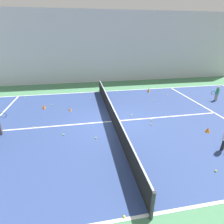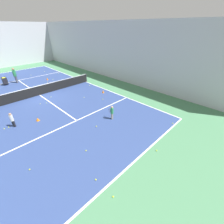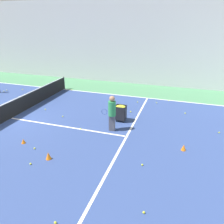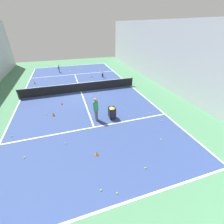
# 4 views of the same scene
# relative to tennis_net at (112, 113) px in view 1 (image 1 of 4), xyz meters

# --- Properties ---
(ground_plane) EXTENTS (34.13, 34.13, 0.00)m
(ground_plane) POSITION_rel_tennis_net_xyz_m (0.00, 0.00, -0.50)
(ground_plane) COLOR #477F56
(court_playing_area) EXTENTS (11.22, 23.47, 0.00)m
(court_playing_area) POSITION_rel_tennis_net_xyz_m (0.00, 0.00, -0.50)
(court_playing_area) COLOR navy
(court_playing_area) RESTS_ON ground
(line_sideline_left) EXTENTS (0.10, 23.47, 0.00)m
(line_sideline_left) POSITION_rel_tennis_net_xyz_m (-5.61, 0.00, -0.50)
(line_sideline_left) COLOR white
(line_sideline_left) RESTS_ON ground
(line_sideline_right) EXTENTS (0.10, 23.47, 0.00)m
(line_sideline_right) POSITION_rel_tennis_net_xyz_m (5.61, 0.00, -0.50)
(line_sideline_right) COLOR white
(line_sideline_right) RESTS_ON ground
(line_service_near) EXTENTS (11.22, 0.10, 0.00)m
(line_service_near) POSITION_rel_tennis_net_xyz_m (0.00, -6.46, -0.50)
(line_service_near) COLOR white
(line_service_near) RESTS_ON ground
(line_centre_service) EXTENTS (0.10, 12.91, 0.00)m
(line_centre_service) POSITION_rel_tennis_net_xyz_m (0.00, 0.00, -0.50)
(line_centre_service) COLOR white
(line_centre_service) RESTS_ON ground
(hall_enclosure_right) EXTENTS (0.15, 30.43, 6.47)m
(hall_enclosure_right) POSITION_rel_tennis_net_xyz_m (9.01, 0.00, 2.74)
(hall_enclosure_right) COLOR silver
(hall_enclosure_right) RESTS_ON ground
(tennis_net) EXTENTS (11.52, 0.10, 0.97)m
(tennis_net) POSITION_rel_tennis_net_xyz_m (0.00, 0.00, 0.00)
(tennis_net) COLOR #2D2D33
(tennis_net) RESTS_ON ground
(player_near_baseline) EXTENTS (0.27, 0.56, 1.06)m
(player_near_baseline) POSITION_rel_tennis_net_xyz_m (1.98, -8.09, 0.11)
(player_near_baseline) COLOR gray
(player_near_baseline) RESTS_ON ground
(training_cone_0) EXTENTS (0.24, 0.24, 0.24)m
(training_cone_0) POSITION_rel_tennis_net_xyz_m (-1.98, -4.48, -0.38)
(training_cone_0) COLOR orange
(training_cone_0) RESTS_ON ground
(training_cone_2) EXTENTS (0.18, 0.18, 0.21)m
(training_cone_2) POSITION_rel_tennis_net_xyz_m (1.96, 2.35, -0.40)
(training_cone_2) COLOR orange
(training_cone_2) RESTS_ON ground
(training_cone_3) EXTENTS (0.22, 0.22, 0.31)m
(training_cone_3) POSITION_rel_tennis_net_xyz_m (4.81, -4.00, -0.34)
(training_cone_3) COLOR orange
(training_cone_3) RESTS_ON ground
(training_cone_4) EXTENTS (0.22, 0.22, 0.30)m
(training_cone_4) POSITION_rel_tennis_net_xyz_m (2.63, 4.05, -0.35)
(training_cone_4) COLOR orange
(training_cone_4) RESTS_ON ground
(tennis_ball_0) EXTENTS (0.07, 0.07, 0.07)m
(tennis_ball_0) POSITION_rel_tennis_net_xyz_m (5.08, -1.39, -0.46)
(tennis_ball_0) COLOR yellow
(tennis_ball_0) RESTS_ON ground
(tennis_ball_1) EXTENTS (0.07, 0.07, 0.07)m
(tennis_ball_1) POSITION_rel_tennis_net_xyz_m (4.10, 0.91, -0.46)
(tennis_ball_1) COLOR yellow
(tennis_ball_1) RESTS_ON ground
(tennis_ball_3) EXTENTS (0.07, 0.07, 0.07)m
(tennis_ball_3) POSITION_rel_tennis_net_xyz_m (0.54, -1.29, -0.46)
(tennis_ball_3) COLOR yellow
(tennis_ball_3) RESTS_ON ground
(tennis_ball_4) EXTENTS (0.07, 0.07, 0.07)m
(tennis_ball_4) POSITION_rel_tennis_net_xyz_m (2.21, 3.10, -0.46)
(tennis_ball_4) COLOR yellow
(tennis_ball_4) RESTS_ON ground
(tennis_ball_11) EXTENTS (0.07, 0.07, 0.07)m
(tennis_ball_11) POSITION_rel_tennis_net_xyz_m (-5.55, 0.68, -0.46)
(tennis_ball_11) COLOR yellow
(tennis_ball_11) RESTS_ON ground
(tennis_ball_12) EXTENTS (0.07, 0.07, 0.07)m
(tennis_ball_12) POSITION_rel_tennis_net_xyz_m (-1.00, 2.56, -0.46)
(tennis_ball_12) COLOR yellow
(tennis_ball_12) RESTS_ON ground
(tennis_ball_15) EXTENTS (0.07, 0.07, 0.07)m
(tennis_ball_15) POSITION_rel_tennis_net_xyz_m (2.75, -3.58, -0.46)
(tennis_ball_15) COLOR yellow
(tennis_ball_15) RESTS_ON ground
(tennis_ball_17) EXTENTS (0.07, 0.07, 0.07)m
(tennis_ball_17) POSITION_rel_tennis_net_xyz_m (-0.32, -2.21, -0.46)
(tennis_ball_17) COLOR yellow
(tennis_ball_17) RESTS_ON ground
(tennis_ball_19) EXTENTS (0.07, 0.07, 0.07)m
(tennis_ball_19) POSITION_rel_tennis_net_xyz_m (-0.79, -1.98, -0.46)
(tennis_ball_19) COLOR yellow
(tennis_ball_19) RESTS_ON ground
(tennis_ball_20) EXTENTS (0.07, 0.07, 0.07)m
(tennis_ball_20) POSITION_rel_tennis_net_xyz_m (3.15, 3.61, -0.46)
(tennis_ball_20) COLOR yellow
(tennis_ball_20) RESTS_ON ground
(tennis_ball_21) EXTENTS (0.07, 0.07, 0.07)m
(tennis_ball_21) POSITION_rel_tennis_net_xyz_m (-2.02, -4.49, -0.46)
(tennis_ball_21) COLOR yellow
(tennis_ball_21) RESTS_ON ground
(tennis_ball_23) EXTENTS (0.07, 0.07, 0.07)m
(tennis_ball_23) POSITION_rel_tennis_net_xyz_m (3.72, -5.17, -0.46)
(tennis_ball_23) COLOR yellow
(tennis_ball_23) RESTS_ON ground
(tennis_ball_24) EXTENTS (0.07, 0.07, 0.07)m
(tennis_ball_24) POSITION_rel_tennis_net_xyz_m (5.29, 1.53, -0.46)
(tennis_ball_24) COLOR yellow
(tennis_ball_24) RESTS_ON ground
(tennis_ball_29) EXTENTS (0.07, 0.07, 0.07)m
(tennis_ball_29) POSITION_rel_tennis_net_xyz_m (5.08, 5.85, -0.46)
(tennis_ball_29) COLOR yellow
(tennis_ball_29) RESTS_ON ground
(tennis_ball_31) EXTENTS (0.07, 0.07, 0.07)m
(tennis_ball_31) POSITION_rel_tennis_net_xyz_m (-1.58, 1.06, -0.46)
(tennis_ball_31) COLOR yellow
(tennis_ball_31) RESTS_ON ground
(tennis_ball_33) EXTENTS (0.07, 0.07, 0.07)m
(tennis_ball_33) POSITION_rel_tennis_net_xyz_m (0.01, 4.14, -0.46)
(tennis_ball_33) COLOR yellow
(tennis_ball_33) RESTS_ON ground
(tennis_ball_36) EXTENTS (0.07, 0.07, 0.07)m
(tennis_ball_36) POSITION_rel_tennis_net_xyz_m (-4.49, -2.91, -0.46)
(tennis_ball_36) COLOR yellow
(tennis_ball_36) RESTS_ON ground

